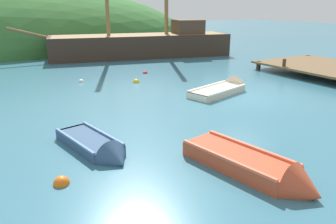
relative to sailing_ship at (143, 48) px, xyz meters
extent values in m
plane|color=teal|center=(-1.47, -13.38, -0.65)|extent=(120.00, 120.00, 0.00)
cylinder|color=#433421|center=(4.05, -8.76, -0.69)|extent=(0.28, 0.28, 1.13)
cylinder|color=#433421|center=(8.93, -8.76, -0.69)|extent=(0.28, 0.28, 1.13)
cylinder|color=#433421|center=(3.95, -10.90, 0.10)|extent=(0.20, 0.20, 0.45)
cube|color=#38281E|center=(-0.16, 0.04, -0.18)|extent=(14.55, 6.48, 2.56)
cube|color=#997A51|center=(-0.16, 0.04, 1.05)|extent=(13.94, 6.09, 0.10)
cylinder|color=olive|center=(-8.22, 1.95, 1.40)|extent=(2.92, 0.88, 0.97)
cube|color=#4C3828|center=(3.71, -0.88, 1.65)|extent=(2.67, 2.75, 1.10)
cube|color=#335175|center=(-9.34, -15.16, -0.58)|extent=(1.44, 2.59, 0.39)
cone|color=#335175|center=(-9.06, -16.66, -0.58)|extent=(1.06, 0.79, 0.96)
cube|color=#4F75A1|center=(-9.55, -14.00, -0.52)|extent=(0.92, 0.28, 0.27)
cube|color=#4F75A1|center=(-9.26, -15.58, -0.44)|extent=(0.95, 0.35, 0.05)
cube|color=#4F75A1|center=(-9.41, -14.74, -0.44)|extent=(0.95, 0.35, 0.05)
cube|color=#4F75A1|center=(-9.79, -15.24, -0.35)|extent=(0.51, 2.37, 0.07)
cube|color=#4F75A1|center=(-8.88, -15.07, -0.35)|extent=(0.51, 2.37, 0.07)
cube|color=#C64C2D|center=(-6.40, -18.45, -0.52)|extent=(1.68, 3.13, 0.51)
cone|color=#C64C2D|center=(-6.06, -20.26, -0.52)|extent=(1.21, 0.92, 1.10)
cube|color=#FF6E48|center=(-6.66, -17.03, -0.44)|extent=(1.05, 0.31, 0.35)
cube|color=#FF6E48|center=(-6.30, -18.96, -0.33)|extent=(1.08, 0.37, 0.05)
cube|color=#FF6E48|center=(-6.49, -17.93, -0.33)|extent=(1.08, 0.37, 0.05)
cube|color=#FF6E48|center=(-6.93, -18.54, -0.24)|extent=(0.61, 2.88, 0.07)
cube|color=#FF6E48|center=(-5.87, -18.35, -0.24)|extent=(0.61, 2.88, 0.07)
cube|color=beige|center=(-2.27, -12.39, -0.57)|extent=(3.22, 1.98, 0.40)
cone|color=beige|center=(-0.47, -11.89, -0.57)|extent=(1.02, 1.31, 1.16)
cube|color=white|center=(-3.67, -12.78, -0.52)|extent=(0.41, 1.09, 0.28)
cube|color=white|center=(-1.76, -12.25, -0.44)|extent=(0.48, 1.13, 0.05)
cube|color=white|center=(-2.77, -12.54, -0.44)|extent=(0.48, 1.13, 0.05)
cube|color=white|center=(-2.11, -12.94, -0.35)|extent=(2.86, 0.87, 0.07)
cube|color=white|center=(-2.42, -11.84, -0.35)|extent=(2.86, 0.87, 0.07)
sphere|color=white|center=(-7.06, -6.57, -0.65)|extent=(0.31, 0.31, 0.31)
sphere|color=yellow|center=(-4.49, -8.18, -0.65)|extent=(0.38, 0.38, 0.38)
sphere|color=orange|center=(-10.58, -16.98, -0.65)|extent=(0.39, 0.39, 0.39)
sphere|color=red|center=(-2.97, -6.24, -0.65)|extent=(0.30, 0.30, 0.30)
camera|label=1|loc=(-11.89, -24.18, 3.40)|focal=35.16mm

